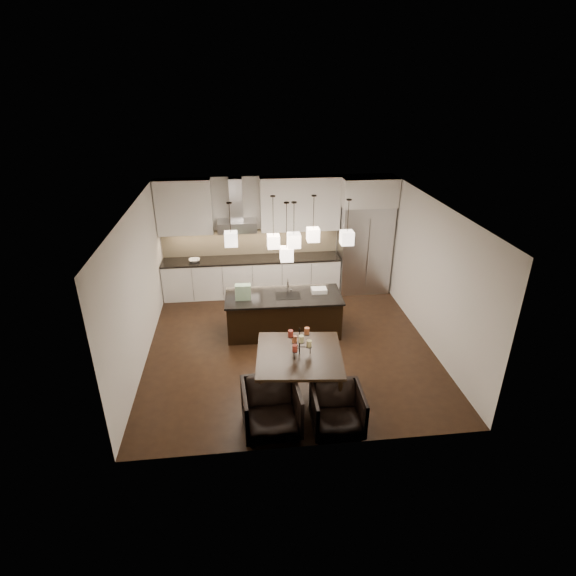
{
  "coord_description": "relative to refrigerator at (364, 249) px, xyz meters",
  "views": [
    {
      "loc": [
        -0.88,
        -7.59,
        4.84
      ],
      "look_at": [
        0.0,
        0.2,
        1.15
      ],
      "focal_mm": 28.0,
      "sensor_mm": 36.0,
      "label": 1
    }
  ],
  "objects": [
    {
      "name": "pendant_d",
      "position": [
        -1.53,
        -1.58,
        0.93
      ],
      "size": [
        0.24,
        0.24,
        0.26
      ],
      "primitive_type": "cube",
      "color": "beige",
      "rests_on": "ceiling"
    },
    {
      "name": "pendant_f",
      "position": [
        -2.11,
        -2.04,
        0.73
      ],
      "size": [
        0.24,
        0.24,
        0.26
      ],
      "primitive_type": "cube",
      "color": "beige",
      "rests_on": "ceiling"
    },
    {
      "name": "candle_e",
      "position": [
        -2.26,
        -3.93,
        0.11
      ],
      "size": [
        0.09,
        0.09,
        0.11
      ],
      "primitive_type": "cylinder",
      "rotation": [
        0.0,
        0.0,
        -0.1
      ],
      "color": "#A03225",
      "rests_on": "candelabra"
    },
    {
      "name": "wall_left",
      "position": [
        -4.86,
        -2.38,
        0.32
      ],
      "size": [
        0.02,
        5.5,
        2.8
      ],
      "primitive_type": "cube",
      "color": "silver",
      "rests_on": "ground"
    },
    {
      "name": "candle_a",
      "position": [
        -1.97,
        -3.98,
        -0.07
      ],
      "size": [
        0.09,
        0.09,
        0.11
      ],
      "primitive_type": "cylinder",
      "rotation": [
        0.0,
        0.0,
        -0.1
      ],
      "color": "#F7F0A1",
      "rests_on": "candelabra"
    },
    {
      "name": "faucet",
      "position": [
        -2.06,
        -1.78,
        -0.06
      ],
      "size": [
        0.1,
        0.22,
        0.35
      ],
      "primitive_type": null,
      "rotation": [
        0.0,
        0.0,
        -0.02
      ],
      "color": "silver",
      "rests_on": "island_top"
    },
    {
      "name": "upper_cab_right",
      "position": [
        -1.55,
        0.19,
        1.1
      ],
      "size": [
        1.85,
        0.35,
        1.25
      ],
      "primitive_type": "cube",
      "color": "silver",
      "rests_on": "wall_back"
    },
    {
      "name": "island_top",
      "position": [
        -2.16,
        -1.87,
        -0.25
      ],
      "size": [
        2.37,
        1.04,
        0.04
      ],
      "primitive_type": "cube",
      "rotation": [
        0.0,
        0.0,
        -0.02
      ],
      "color": "black",
      "rests_on": "island_body"
    },
    {
      "name": "candle_c",
      "position": [
        -2.21,
        -4.08,
        -0.07
      ],
      "size": [
        0.09,
        0.09,
        0.11
      ],
      "primitive_type": "cylinder",
      "rotation": [
        0.0,
        0.0,
        -0.1
      ],
      "color": "#A03225",
      "rests_on": "candelabra"
    },
    {
      "name": "wall_back",
      "position": [
        -2.1,
        0.38,
        0.32
      ],
      "size": [
        5.5,
        0.02,
        2.8
      ],
      "primitive_type": "cube",
      "color": "silver",
      "rests_on": "ground"
    },
    {
      "name": "pendant_a",
      "position": [
        -3.14,
        -1.95,
        1.03
      ],
      "size": [
        0.24,
        0.24,
        0.26
      ],
      "primitive_type": "cube",
      "color": "beige",
      "rests_on": "ceiling"
    },
    {
      "name": "wall_front",
      "position": [
        -2.1,
        -5.14,
        0.32
      ],
      "size": [
        5.5,
        0.02,
        2.8
      ],
      "primitive_type": "cube",
      "color": "silver",
      "rests_on": "ground"
    },
    {
      "name": "pendant_c",
      "position": [
        -1.97,
        -2.04,
        0.99
      ],
      "size": [
        0.24,
        0.24,
        0.26
      ],
      "primitive_type": "cube",
      "color": "beige",
      "rests_on": "ceiling"
    },
    {
      "name": "pendant_b",
      "position": [
        -2.32,
        -1.53,
        0.81
      ],
      "size": [
        0.24,
        0.24,
        0.26
      ],
      "primitive_type": "cube",
      "color": "beige",
      "rests_on": "ceiling"
    },
    {
      "name": "fridge_panel",
      "position": [
        0.0,
        0.0,
        1.4
      ],
      "size": [
        1.26,
        0.72,
        0.65
      ],
      "primitive_type": "cube",
      "color": "silver",
      "rests_on": "refrigerator"
    },
    {
      "name": "fruit_bowl",
      "position": [
        -4.06,
        0.0,
        -0.12
      ],
      "size": [
        0.28,
        0.28,
        0.06
      ],
      "primitive_type": "imported",
      "rotation": [
        0.0,
        0.0,
        0.08
      ],
      "color": "silver",
      "rests_on": "countertop"
    },
    {
      "name": "countertop",
      "position": [
        -2.73,
        0.05,
        -0.17
      ],
      "size": [
        4.21,
        0.66,
        0.04
      ],
      "primitive_type": "cube",
      "color": "black",
      "rests_on": "lower_cabinets"
    },
    {
      "name": "wall_right",
      "position": [
        0.66,
        -2.38,
        0.32
      ],
      "size": [
        0.02,
        5.5,
        2.8
      ],
      "primitive_type": "cube",
      "color": "silver",
      "rests_on": "ground"
    },
    {
      "name": "island_body",
      "position": [
        -2.16,
        -1.87,
        -0.67
      ],
      "size": [
        2.3,
        0.97,
        0.8
      ],
      "primitive_type": "cube",
      "rotation": [
        0.0,
        0.0,
        -0.02
      ],
      "color": "black",
      "rests_on": "floor"
    },
    {
      "name": "upper_cab_left",
      "position": [
        -4.2,
        0.19,
        1.1
      ],
      "size": [
        1.25,
        0.35,
        1.25
      ],
      "primitive_type": "cube",
      "color": "silver",
      "rests_on": "wall_back"
    },
    {
      "name": "candle_b",
      "position": [
        -2.18,
        -3.83,
        -0.07
      ],
      "size": [
        0.09,
        0.09,
        0.11
      ],
      "primitive_type": "cylinder",
      "rotation": [
        0.0,
        0.0,
        -0.1
      ],
      "color": "#CF6D41",
      "rests_on": "candelabra"
    },
    {
      "name": "candle_f",
      "position": [
        -2.11,
        -4.11,
        0.11
      ],
      "size": [
        0.09,
        0.09,
        0.11
      ],
      "primitive_type": "cylinder",
      "rotation": [
        0.0,
        0.0,
        -0.1
      ],
      "color": "#F7F0A1",
      "rests_on": "candelabra"
    },
    {
      "name": "hood_chimney",
      "position": [
        -3.03,
        0.21,
        1.24
      ],
      "size": [
        0.3,
        0.28,
        0.96
      ],
      "primitive_type": "cube",
      "color": "#B7B7BA",
      "rests_on": "hood_canopy"
    },
    {
      "name": "tote_bag",
      "position": [
        -2.97,
        -1.93,
        -0.08
      ],
      "size": [
        0.31,
        0.17,
        0.31
      ],
      "primitive_type": "cube",
      "rotation": [
        0.0,
        0.0,
        -0.02
      ],
      "color": "#1D6832",
      "rests_on": "island_top"
    },
    {
      "name": "refrigerator",
      "position": [
        0.0,
        0.0,
        0.0
      ],
      "size": [
        1.2,
        0.72,
        2.15
      ],
      "primitive_type": "cube",
      "color": "#B7B7BA",
      "rests_on": "floor"
    },
    {
      "name": "candelabra",
      "position": [
        -2.12,
        -3.96,
        -0.02
      ],
      "size": [
        0.43,
        0.43,
        0.48
      ],
      "primitive_type": null,
      "rotation": [
        0.0,
        0.0,
        -0.1
      ],
      "color": "black",
      "rests_on": "dining_table"
    },
    {
      "name": "armchair_left",
      "position": [
        -2.64,
        -4.73,
        -0.68
      ],
      "size": [
        0.89,
        0.91,
        0.78
      ],
      "primitive_type": "imported",
      "rotation": [
        0.0,
        0.0,
        0.06
      ],
      "color": "black",
      "rests_on": "floor"
    },
    {
      "name": "dining_table",
      "position": [
        -2.12,
        -3.96,
        -0.67
      ],
      "size": [
        1.49,
        1.49,
        0.82
      ],
      "primitive_type": null,
      "rotation": [
        0.0,
        0.0,
        -0.1
      ],
      "color": "black",
      "rests_on": "floor"
    },
    {
      "name": "lower_cabinets",
      "position": [
        -2.73,
        0.05,
        -0.64
      ],
      "size": [
        4.21,
        0.62,
        0.88
      ],
      "primitive_type": "cube",
      "color": "silver",
      "rests_on": "floor"
    },
    {
      "name": "backsplash",
      "position": [
        -2.73,
        0.35,
        0.16
      ],
      "size": [
        4.21,
        0.02,
        0.63
      ],
      "primitive_type": "cube",
      "color": "tan",
      "rests_on": "countertop"
    },
    {
      "name": "hood_canopy",
      "position": [
        -3.03,
        0.1,
        0.65
      ],
      "size": [
        0.9,
        0.52,
        0.24
      ],
      "primitive_type": "cube",
      "color": "#B7B7BA",
      "rests_on": "wall_back"
    },
    {
      "name": "floor",
      "position": [
        -2.1,
        -2.38,
        -1.08
      ],
      "size": [
        5.5,
        5.5,
        0.02
      ],
      "primitive_type": "cube",
      "color": "black",
      "rests_on": "ground"
    },
    {
      "name": "armchair_right",
      "position": [
        -1.66,
        -4.83,
        -0.72
      ],
      "size": [
        0.77,
        0.79,
        0.7
      ],
      "primitive_type": "imported",
      "rotation": [
        0.0,
        0.0,
        -0.02
      ],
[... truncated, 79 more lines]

